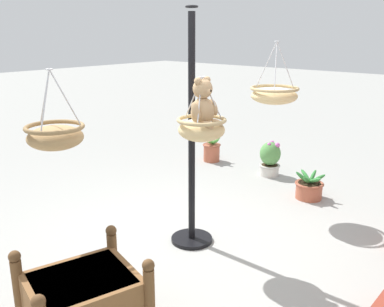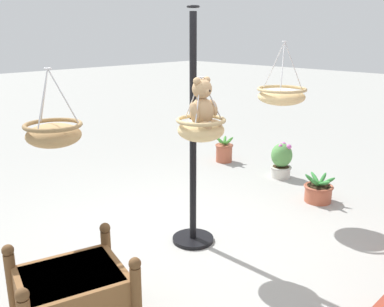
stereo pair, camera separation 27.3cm
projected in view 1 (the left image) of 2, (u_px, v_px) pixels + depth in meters
ground_plane at (186, 247)px, 4.49m from camera, size 40.00×40.00×0.00m
display_pole_central at (192, 175)px, 4.42m from camera, size 0.44×0.44×2.41m
hanging_basket_with_teddy at (201, 128)px, 4.00m from camera, size 0.47×0.47×0.60m
teddy_bear at (203, 106)px, 3.93m from camera, size 0.32×0.30×0.47m
hanging_basket_left_high at (274, 94)px, 5.09m from camera, size 0.58×0.58×0.73m
hanging_basket_right_low at (55, 136)px, 3.50m from camera, size 0.48×0.48×0.65m
wooden_planter_box at (84, 306)px, 3.07m from camera, size 0.96×0.89×0.69m
potted_plant_fern_front at (309, 188)px, 5.76m from camera, size 0.42×0.42×0.37m
potted_plant_flowering_red at (212, 150)px, 7.39m from camera, size 0.37×0.38×0.44m
potted_plant_tall_leafy at (270, 159)px, 6.63m from camera, size 0.32×0.32×0.55m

